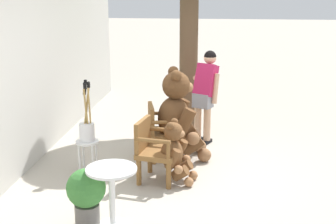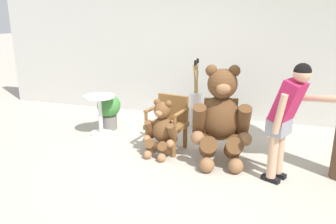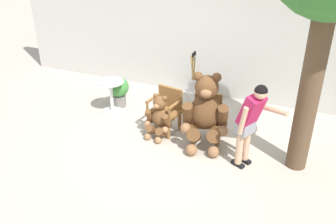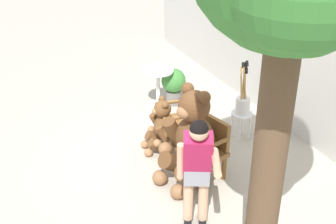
{
  "view_description": "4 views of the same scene",
  "coord_description": "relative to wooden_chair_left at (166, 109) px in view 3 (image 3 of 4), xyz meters",
  "views": [
    {
      "loc": [
        -6.4,
        -0.43,
        2.65
      ],
      "look_at": [
        0.08,
        0.3,
        0.85
      ],
      "focal_mm": 50.0,
      "sensor_mm": 36.0,
      "label": 1
    },
    {
      "loc": [
        1.05,
        -4.32,
        2.08
      ],
      "look_at": [
        -0.28,
        -0.05,
        0.76
      ],
      "focal_mm": 35.0,
      "sensor_mm": 36.0,
      "label": 2
    },
    {
      "loc": [
        2.03,
        -5.56,
        3.85
      ],
      "look_at": [
        -0.13,
        -0.17,
        0.75
      ],
      "focal_mm": 40.0,
      "sensor_mm": 36.0,
      "label": 3
    },
    {
      "loc": [
        5.11,
        -2.37,
        3.96
      ],
      "look_at": [
        -0.07,
        0.08,
        0.86
      ],
      "focal_mm": 50.0,
      "sensor_mm": 36.0,
      "label": 4
    }
  ],
  "objects": [
    {
      "name": "round_side_table",
      "position": [
        -1.37,
        0.28,
        -0.01
      ],
      "size": [
        0.56,
        0.56,
        0.72
      ],
      "color": "white",
      "rests_on": "ground"
    },
    {
      "name": "white_stool",
      "position": [
        0.21,
        1.01,
        -0.11
      ],
      "size": [
        0.34,
        0.34,
        0.46
      ],
      "color": "white",
      "rests_on": "ground"
    },
    {
      "name": "teddy_bear_large",
      "position": [
        0.87,
        -0.26,
        0.24
      ],
      "size": [
        0.89,
        0.89,
        1.43
      ],
      "color": "brown",
      "rests_on": "ground"
    },
    {
      "name": "brush_bucket",
      "position": [
        0.21,
        1.0,
        0.2
      ],
      "size": [
        0.22,
        0.22,
        0.89
      ],
      "color": "white",
      "rests_on": "white_stool"
    },
    {
      "name": "potted_plant",
      "position": [
        -1.35,
        0.57,
        -0.07
      ],
      "size": [
        0.44,
        0.44,
        0.68
      ],
      "color": "slate",
      "rests_on": "ground"
    },
    {
      "name": "wooden_chair_left",
      "position": [
        0.0,
        0.0,
        0.0
      ],
      "size": [
        0.64,
        0.61,
        0.86
      ],
      "color": "brown",
      "rests_on": "ground"
    },
    {
      "name": "wooden_chair_right",
      "position": [
        0.84,
        -0.0,
        0.0
      ],
      "size": [
        0.66,
        0.63,
        0.86
      ],
      "color": "brown",
      "rests_on": "ground"
    },
    {
      "name": "back_wall",
      "position": [
        0.42,
        1.97,
        0.94
      ],
      "size": [
        10.0,
        0.16,
        2.8
      ],
      "primitive_type": "cube",
      "color": "beige",
      "rests_on": "ground"
    },
    {
      "name": "teddy_bear_small",
      "position": [
        -0.02,
        -0.29,
        -0.03
      ],
      "size": [
        0.54,
        0.54,
        0.88
      ],
      "color": "brown",
      "rests_on": "ground"
    },
    {
      "name": "ground_plane",
      "position": [
        0.42,
        -0.43,
        -0.46
      ],
      "size": [
        60.0,
        60.0,
        0.0
      ],
      "primitive_type": "plane",
      "color": "#B2A899"
    },
    {
      "name": "person_visitor",
      "position": [
        1.72,
        -0.63,
        0.46
      ],
      "size": [
        0.82,
        0.47,
        1.56
      ],
      "color": "black",
      "rests_on": "ground"
    }
  ]
}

